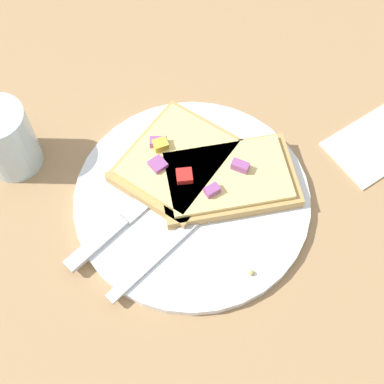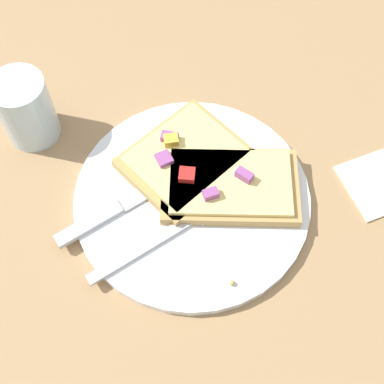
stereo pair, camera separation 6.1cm
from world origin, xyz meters
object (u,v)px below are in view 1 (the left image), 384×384
(plate, at_px, (192,199))
(drinking_glass, at_px, (6,139))
(pizza_slice_main, at_px, (227,179))
(pizza_slice_corner, at_px, (177,160))
(knife, at_px, (129,214))
(fork, at_px, (191,224))
(napkin, at_px, (381,140))

(plate, distance_m, drinking_glass, 0.23)
(pizza_slice_main, relative_size, pizza_slice_corner, 1.10)
(pizza_slice_main, relative_size, drinking_glass, 2.03)
(knife, relative_size, pizza_slice_corner, 1.29)
(drinking_glass, bearing_deg, plate, -48.62)
(fork, relative_size, knife, 1.02)
(plate, distance_m, knife, 0.08)
(fork, xyz_separation_m, napkin, (0.27, -0.03, -0.01))
(knife, height_order, drinking_glass, drinking_glass)
(fork, distance_m, knife, 0.07)
(pizza_slice_main, bearing_deg, drinking_glass, 160.62)
(pizza_slice_corner, height_order, napkin, pizza_slice_corner)
(pizza_slice_main, xyz_separation_m, drinking_glass, (-0.19, 0.18, 0.02))
(pizza_slice_main, bearing_deg, pizza_slice_corner, 146.29)
(fork, distance_m, pizza_slice_corner, 0.08)
(knife, bearing_deg, napkin, -26.56)
(plate, xyz_separation_m, knife, (-0.07, 0.02, 0.01))
(knife, relative_size, drinking_glass, 2.38)
(knife, height_order, napkin, knife)
(knife, distance_m, napkin, 0.33)
(fork, height_order, drinking_glass, drinking_glass)
(fork, bearing_deg, plate, 42.86)
(napkin, bearing_deg, pizza_slice_main, 164.83)
(plate, distance_m, napkin, 0.25)
(fork, distance_m, pizza_slice_main, 0.07)
(fork, height_order, pizza_slice_main, pizza_slice_main)
(napkin, bearing_deg, drinking_glass, 149.59)
(pizza_slice_corner, relative_size, napkin, 1.24)
(drinking_glass, bearing_deg, fork, -57.51)
(pizza_slice_corner, xyz_separation_m, napkin, (0.24, -0.11, -0.02))
(fork, height_order, knife, knife)
(knife, bearing_deg, pizza_slice_main, -25.27)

